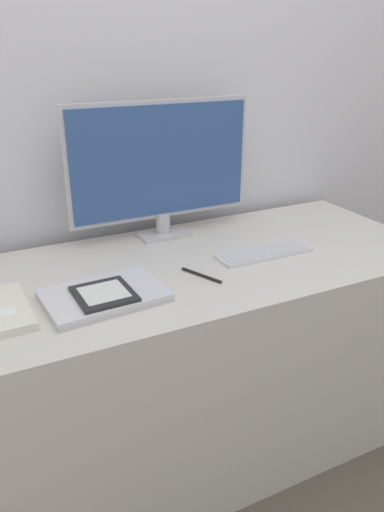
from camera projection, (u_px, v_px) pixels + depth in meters
ground_plane at (217, 470)px, 1.69m from camera, size 10.00×10.00×0.00m
wall_back at (142, 85)px, 1.69m from camera, size 3.60×0.05×2.40m
desk at (195, 357)px, 1.69m from camera, size 1.57×0.67×0.71m
monitor at (162, 165)px, 1.66m from camera, size 0.64×0.11×0.46m
keyboard at (265, 253)px, 1.60m from camera, size 0.32×0.10×0.01m
laptop at (104, 296)px, 1.32m from camera, size 0.32×0.23×0.02m
ereader at (104, 294)px, 1.29m from camera, size 0.15×0.16×0.01m
pen at (201, 275)px, 1.45m from camera, size 0.07×0.14×0.01m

